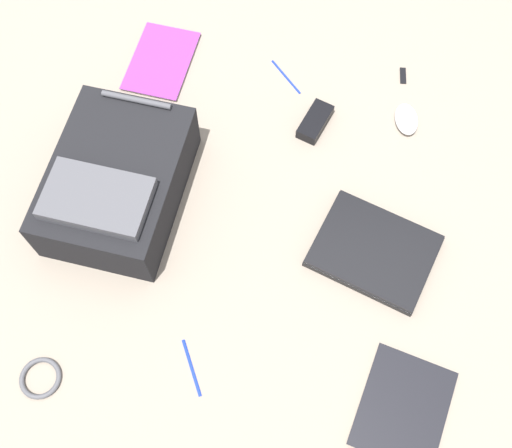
{
  "coord_description": "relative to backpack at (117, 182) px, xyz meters",
  "views": [
    {
      "loc": [
        0.15,
        -0.72,
        1.58
      ],
      "look_at": [
        0.05,
        -0.02,
        0.02
      ],
      "focal_mm": 44.2,
      "sensor_mm": 36.0,
      "label": 1
    }
  ],
  "objects": [
    {
      "name": "ground_plane",
      "position": [
        0.34,
        -0.01,
        -0.09
      ],
      "size": [
        3.86,
        3.86,
        0.0
      ],
      "primitive_type": "plane",
      "color": "gray"
    },
    {
      "name": "pen_black",
      "position": [
        0.28,
        -0.44,
        -0.08
      ],
      "size": [
        0.08,
        0.13,
        0.01
      ],
      "primitive_type": "cylinder",
      "rotation": [
        1.57,
        0.0,
        3.63
      ],
      "color": "#1933B2",
      "rests_on": "ground_plane"
    },
    {
      "name": "book_comic",
      "position": [
        0.01,
        0.48,
        -0.08
      ],
      "size": [
        0.2,
        0.28,
        0.01
      ],
      "color": "silver",
      "rests_on": "ground_plane"
    },
    {
      "name": "usb_stick",
      "position": [
        0.75,
        0.54,
        -0.08
      ],
      "size": [
        0.02,
        0.06,
        0.01
      ],
      "primitive_type": "cube",
      "rotation": [
        0.0,
        0.0,
        0.08
      ],
      "color": "black",
      "rests_on": "ground_plane"
    },
    {
      "name": "power_brick",
      "position": [
        0.51,
        0.32,
        -0.07
      ],
      "size": [
        0.1,
        0.14,
        0.04
      ],
      "primitive_type": "cube",
      "rotation": [
        0.0,
        0.0,
        -0.35
      ],
      "color": "black",
      "rests_on": "ground_plane"
    },
    {
      "name": "pen_blue",
      "position": [
        0.4,
        0.48,
        -0.08
      ],
      "size": [
        0.11,
        0.11,
        0.01
      ],
      "primitive_type": "cylinder",
      "rotation": [
        1.57,
        0.0,
        0.74
      ],
      "color": "#1933B2",
      "rests_on": "ground_plane"
    },
    {
      "name": "cable_coil",
      "position": [
        -0.08,
        -0.52,
        -0.08
      ],
      "size": [
        0.1,
        0.1,
        0.01
      ],
      "primitive_type": "torus",
      "color": "#4C4C51",
      "rests_on": "ground_plane"
    },
    {
      "name": "backpack",
      "position": [
        0.0,
        0.0,
        0.0
      ],
      "size": [
        0.36,
        0.48,
        0.19
      ],
      "color": "black",
      "rests_on": "ground_plane"
    },
    {
      "name": "computer_mouse",
      "position": [
        0.77,
        0.37,
        -0.07
      ],
      "size": [
        0.09,
        0.12,
        0.03
      ],
      "primitive_type": "ellipsoid",
      "rotation": [
        0.0,
        0.0,
        0.19
      ],
      "color": "silver",
      "rests_on": "ground_plane"
    },
    {
      "name": "laptop",
      "position": [
        0.71,
        -0.06,
        -0.07
      ],
      "size": [
        0.37,
        0.33,
        0.03
      ],
      "color": "black",
      "rests_on": "ground_plane"
    },
    {
      "name": "book_manual",
      "position": [
        0.81,
        -0.46,
        -0.08
      ],
      "size": [
        0.26,
        0.3,
        0.01
      ],
      "color": "silver",
      "rests_on": "ground_plane"
    }
  ]
}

